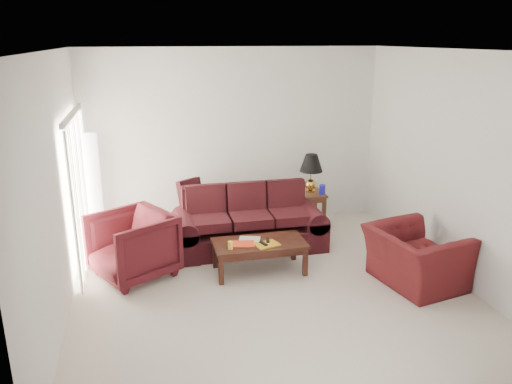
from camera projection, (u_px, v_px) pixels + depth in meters
floor at (271, 287)px, 6.56m from camera, size 5.00×5.00×0.00m
blinds at (79, 192)px, 6.93m from camera, size 0.10×2.00×2.16m
sofa at (249, 220)px, 7.63m from camera, size 2.31×1.02×0.94m
throw_pillow at (190, 192)px, 8.15m from camera, size 0.46×0.39×0.43m
end_table at (307, 209)px, 8.63m from camera, size 0.57×0.57×0.60m
table_lamp at (311, 173)px, 8.50m from camera, size 0.48×0.48×0.66m
clock at (301, 191)px, 8.38m from camera, size 0.14×0.06×0.14m
blue_canister at (322, 189)px, 8.43m from camera, size 0.11×0.11×0.17m
picture_frame at (298, 186)px, 8.65m from camera, size 0.15×0.18×0.05m
floor_lamp at (93, 189)px, 7.72m from camera, size 0.35×0.35×1.78m
armchair_left at (133, 245)px, 6.74m from camera, size 1.34×1.32×0.90m
armchair_right at (415, 257)px, 6.55m from camera, size 1.21×1.33×0.75m
coffee_table at (259, 257)px, 6.93m from camera, size 1.42×1.09×0.44m
magazine_red at (243, 244)px, 6.77m from camera, size 0.34×0.28×0.02m
magazine_white at (249, 240)px, 6.92m from camera, size 0.34×0.29×0.02m
magazine_orange at (267, 244)px, 6.76m from camera, size 0.37×0.31×0.02m
remote_a at (263, 243)px, 6.75m from camera, size 0.09×0.16×0.02m
remote_b at (268, 240)px, 6.86m from camera, size 0.07×0.16×0.02m
yellow_glass at (230, 245)px, 6.61m from camera, size 0.07×0.07×0.11m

